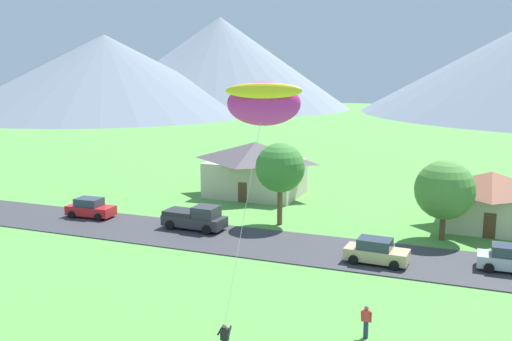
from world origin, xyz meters
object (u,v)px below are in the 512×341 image
at_px(parked_car_silver_mid_east, 511,259).
at_px(house_left_center, 490,199).
at_px(kite_flyer_with_kite, 264,105).
at_px(watcher_person, 366,321).
at_px(tree_left_of_center, 445,190).
at_px(house_right_center, 255,168).
at_px(pickup_truck_charcoal_west_side, 196,217).
at_px(parked_car_tan_mid_west, 376,252).
at_px(tree_near_left, 280,168).
at_px(parked_car_red_east_end, 90,208).

bearing_deg(parked_car_silver_mid_east, house_left_center, 96.49).
xyz_separation_m(kite_flyer_with_kite, watcher_person, (5.78, -1.06, -10.33)).
bearing_deg(tree_left_of_center, house_left_center, 55.71).
height_order(parked_car_silver_mid_east, kite_flyer_with_kite, kite_flyer_with_kite).
height_order(house_left_center, house_right_center, house_right_center).
bearing_deg(house_left_center, watcher_person, -104.13).
bearing_deg(parked_car_silver_mid_east, house_right_center, 147.75).
relative_size(house_right_center, pickup_truck_charcoal_west_side, 1.86).
distance_m(parked_car_tan_mid_west, watcher_person, 10.96).
bearing_deg(pickup_truck_charcoal_west_side, kite_flyer_with_kite, -49.93).
xyz_separation_m(house_left_center, parked_car_tan_mid_west, (-7.18, -12.31, -1.58)).
height_order(tree_near_left, parked_car_red_east_end, tree_near_left).
xyz_separation_m(tree_near_left, kite_flyer_with_kite, (4.81, -16.70, 6.35)).
bearing_deg(parked_car_silver_mid_east, kite_flyer_with_kite, -138.17).
bearing_deg(pickup_truck_charcoal_west_side, parked_car_tan_mid_west, -10.62).
xyz_separation_m(parked_car_silver_mid_east, watcher_person, (-7.05, -12.53, 0.01)).
relative_size(house_left_center, tree_left_of_center, 1.26).
relative_size(tree_near_left, parked_car_red_east_end, 1.63).
xyz_separation_m(parked_car_silver_mid_east, parked_car_red_east_end, (-33.89, 1.21, 0.00)).
xyz_separation_m(parked_car_tan_mid_west, parked_car_red_east_end, (-25.50, 2.87, 0.00)).
height_order(parked_car_tan_mid_west, pickup_truck_charcoal_west_side, pickup_truck_charcoal_west_side).
distance_m(tree_near_left, pickup_truck_charcoal_west_side, 8.05).
relative_size(tree_near_left, watcher_person, 4.15).
relative_size(parked_car_silver_mid_east, kite_flyer_with_kite, 0.34).
relative_size(house_left_center, house_right_center, 0.79).
bearing_deg(parked_car_silver_mid_east, parked_car_red_east_end, 177.96).
bearing_deg(house_left_center, parked_car_red_east_end, -163.89).
relative_size(tree_left_of_center, parked_car_silver_mid_east, 1.48).
distance_m(house_left_center, parked_car_tan_mid_west, 14.33).
xyz_separation_m(parked_car_red_east_end, watcher_person, (26.84, -13.74, 0.01)).
bearing_deg(house_right_center, tree_near_left, -58.19).
bearing_deg(tree_near_left, watcher_person, -59.21).
relative_size(tree_near_left, kite_flyer_with_kite, 0.56).
relative_size(house_right_center, parked_car_tan_mid_west, 2.30).
relative_size(tree_near_left, parked_car_silver_mid_east, 1.66).
height_order(parked_car_silver_mid_east, watcher_person, parked_car_silver_mid_east).
bearing_deg(parked_car_silver_mid_east, pickup_truck_charcoal_west_side, 177.15).
bearing_deg(watcher_person, tree_near_left, 120.79).
height_order(tree_left_of_center, pickup_truck_charcoal_west_side, tree_left_of_center).
bearing_deg(tree_left_of_center, parked_car_red_east_end, -171.30).
bearing_deg(parked_car_red_east_end, house_right_center, 53.21).
height_order(pickup_truck_charcoal_west_side, watcher_person, pickup_truck_charcoal_west_side).
bearing_deg(pickup_truck_charcoal_west_side, tree_left_of_center, 13.48).
bearing_deg(kite_flyer_with_kite, tree_left_of_center, 64.38).
bearing_deg(pickup_truck_charcoal_west_side, parked_car_red_east_end, 179.77).
height_order(parked_car_tan_mid_west, watcher_person, parked_car_tan_mid_west).
xyz_separation_m(house_right_center, kite_flyer_with_kite, (10.81, -26.39, 8.32)).
height_order(tree_near_left, kite_flyer_with_kite, kite_flyer_with_kite).
bearing_deg(parked_car_tan_mid_west, tree_near_left, 143.32).
distance_m(parked_car_silver_mid_east, watcher_person, 14.38).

